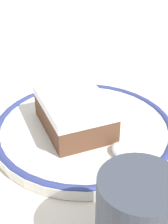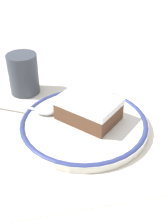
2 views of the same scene
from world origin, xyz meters
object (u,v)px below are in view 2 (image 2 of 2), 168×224
spoon (36,109)px  cup (24,76)px  plate (84,123)px  cake_slice (89,109)px

spoon → cup: cup is taller
plate → spoon: 0.10m
cake_slice → spoon: 0.10m
cake_slice → spoon: bearing=-115.4°
cake_slice → cup: cup is taller
plate → cup: 0.18m
spoon → cup: bearing=-169.9°
spoon → cup: 0.10m
cake_slice → spoon: cake_slice is taller
cake_slice → cup: bearing=-142.5°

